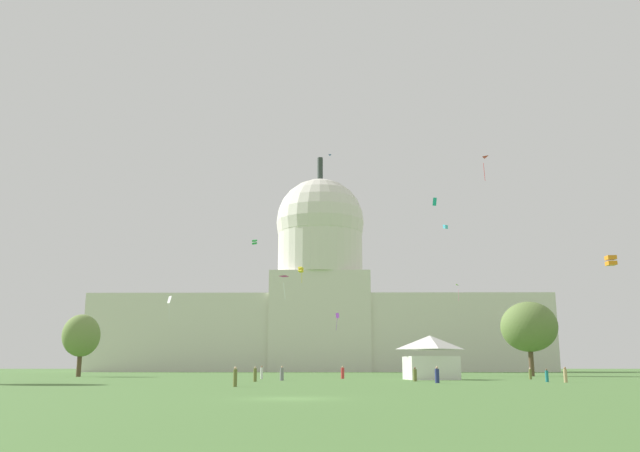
# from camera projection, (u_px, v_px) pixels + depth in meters

# --- Properties ---
(ground_plane) EXTENTS (800.00, 800.00, 0.00)m
(ground_plane) POSITION_uv_depth(u_px,v_px,m) (291.00, 399.00, 35.87)
(ground_plane) COLOR #4C7538
(capitol_building) EXTENTS (140.36, 28.23, 69.05)m
(capitol_building) POSITION_uv_depth(u_px,v_px,m) (320.00, 304.00, 208.73)
(capitol_building) COLOR silver
(capitol_building) RESTS_ON ground_plane
(event_tent) EXTENTS (7.17, 6.77, 5.67)m
(event_tent) POSITION_uv_depth(u_px,v_px,m) (431.00, 358.00, 86.58)
(event_tent) COLOR white
(event_tent) RESTS_ON ground_plane
(tree_east_far) EXTENTS (12.06, 11.26, 12.85)m
(tree_east_far) POSITION_uv_depth(u_px,v_px,m) (529.00, 327.00, 115.98)
(tree_east_far) COLOR brown
(tree_east_far) RESTS_ON ground_plane
(tree_west_far) EXTENTS (7.96, 7.72, 10.21)m
(tree_west_far) POSITION_uv_depth(u_px,v_px,m) (81.00, 336.00, 110.30)
(tree_west_far) COLOR brown
(tree_west_far) RESTS_ON ground_plane
(person_red_back_left) EXTENTS (0.65, 0.65, 1.74)m
(person_red_back_left) POSITION_uv_depth(u_px,v_px,m) (343.00, 373.00, 92.34)
(person_red_back_left) COLOR red
(person_red_back_left) RESTS_ON ground_plane
(person_grey_lawn_far_left) EXTENTS (0.56, 0.56, 1.77)m
(person_grey_lawn_far_left) POSITION_uv_depth(u_px,v_px,m) (282.00, 374.00, 81.08)
(person_grey_lawn_far_left) COLOR gray
(person_grey_lawn_far_left) RESTS_ON ground_plane
(person_olive_edge_west) EXTENTS (0.53, 0.53, 1.68)m
(person_olive_edge_west) POSITION_uv_depth(u_px,v_px,m) (255.00, 375.00, 74.94)
(person_olive_edge_west) COLOR olive
(person_olive_edge_west) RESTS_ON ground_plane
(person_teal_deep_crowd) EXTENTS (0.49, 0.49, 1.45)m
(person_teal_deep_crowd) POSITION_uv_depth(u_px,v_px,m) (547.00, 376.00, 73.42)
(person_teal_deep_crowd) COLOR #1E757A
(person_teal_deep_crowd) RESTS_ON ground_plane
(person_olive_near_tent) EXTENTS (0.51, 0.51, 1.53)m
(person_olive_near_tent) POSITION_uv_depth(u_px,v_px,m) (530.00, 374.00, 88.27)
(person_olive_near_tent) COLOR olive
(person_olive_near_tent) RESTS_ON ground_plane
(person_olive_edge_east) EXTENTS (0.45, 0.45, 1.69)m
(person_olive_edge_east) POSITION_uv_depth(u_px,v_px,m) (235.00, 377.00, 56.43)
(person_olive_edge_east) COLOR olive
(person_olive_edge_east) RESTS_ON ground_plane
(person_navy_back_right) EXTENTS (0.50, 0.50, 1.69)m
(person_navy_back_right) POSITION_uv_depth(u_px,v_px,m) (437.00, 376.00, 69.07)
(person_navy_back_right) COLOR navy
(person_navy_back_right) RESTS_ON ground_plane
(person_tan_near_tree_east) EXTENTS (0.52, 0.52, 1.64)m
(person_tan_near_tree_east) POSITION_uv_depth(u_px,v_px,m) (565.00, 375.00, 71.00)
(person_tan_near_tree_east) COLOR tan
(person_tan_near_tree_east) RESTS_ON ground_plane
(person_olive_front_left) EXTENTS (0.55, 0.55, 1.61)m
(person_olive_front_left) POSITION_uv_depth(u_px,v_px,m) (415.00, 375.00, 76.68)
(person_olive_front_left) COLOR olive
(person_olive_front_left) RESTS_ON ground_plane
(person_white_back_center) EXTENTS (0.47, 0.47, 1.77)m
(person_white_back_center) POSITION_uv_depth(u_px,v_px,m) (262.00, 373.00, 90.82)
(person_white_back_center) COLOR silver
(person_white_back_center) RESTS_ON ground_plane
(kite_turquoise_mid) EXTENTS (0.65, 0.60, 1.29)m
(kite_turquoise_mid) POSITION_uv_depth(u_px,v_px,m) (435.00, 202.00, 104.87)
(kite_turquoise_mid) COLOR teal
(kite_blue_high) EXTENTS (0.93, 1.23, 0.24)m
(kite_blue_high) POSITION_uv_depth(u_px,v_px,m) (332.00, 156.00, 166.26)
(kite_blue_high) COLOR blue
(kite_white_low) EXTENTS (0.88, 0.97, 4.57)m
(kite_white_low) POSITION_uv_depth(u_px,v_px,m) (169.00, 302.00, 123.16)
(kite_white_low) COLOR white
(kite_red_high) EXTENTS (0.95, 1.54, 3.98)m
(kite_red_high) POSITION_uv_depth(u_px,v_px,m) (482.00, 160.00, 112.55)
(kite_red_high) COLOR red
(kite_magenta_low) EXTENTS (1.32, 1.11, 2.79)m
(kite_magenta_low) POSITION_uv_depth(u_px,v_px,m) (286.00, 279.00, 82.18)
(kite_magenta_low) COLOR #D1339E
(kite_yellow_mid) EXTENTS (1.11, 1.14, 3.05)m
(kite_yellow_mid) POSITION_uv_depth(u_px,v_px,m) (301.00, 270.00, 126.51)
(kite_yellow_mid) COLOR yellow
(kite_lime_mid) EXTENTS (0.96, 1.48, 3.88)m
(kite_lime_mid) POSITION_uv_depth(u_px,v_px,m) (459.00, 288.00, 181.34)
(kite_lime_mid) COLOR #8CD133
(kite_violet_low) EXTENTS (0.96, 0.67, 4.51)m
(kite_violet_low) POSITION_uv_depth(u_px,v_px,m) (337.00, 317.00, 172.32)
(kite_violet_low) COLOR purple
(kite_orange_low) EXTENTS (0.88, 0.87, 0.95)m
(kite_orange_low) POSITION_uv_depth(u_px,v_px,m) (611.00, 261.00, 63.57)
(kite_orange_low) COLOR orange
(kite_green_mid) EXTENTS (0.95, 0.99, 1.06)m
(kite_green_mid) POSITION_uv_depth(u_px,v_px,m) (255.00, 242.00, 126.89)
(kite_green_mid) COLOR green
(kite_cyan_mid) EXTENTS (1.14, 1.16, 1.02)m
(kite_cyan_mid) POSITION_uv_depth(u_px,v_px,m) (445.00, 227.00, 148.65)
(kite_cyan_mid) COLOR #33BCDB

